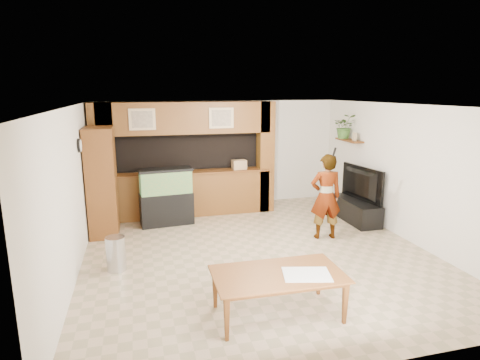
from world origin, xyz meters
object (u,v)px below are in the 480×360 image
object	(u,v)px
pantry_cabinet	(102,182)
dining_table	(279,296)
television	(357,184)
person	(326,197)
aquarium	(166,197)

from	to	relation	value
pantry_cabinet	dining_table	xyz separation A→B (m)	(2.35, -3.79, -0.78)
pantry_cabinet	dining_table	size ratio (longest dim) A/B	1.30
television	dining_table	bearing A→B (deg)	129.39
pantry_cabinet	person	bearing A→B (deg)	-17.74
television	aquarium	bearing A→B (deg)	71.05
person	aquarium	bearing A→B (deg)	-21.00
television	person	xyz separation A→B (m)	(-1.15, -0.80, -0.00)
pantry_cabinet	television	world-z (taller)	pantry_cabinet
television	dining_table	world-z (taller)	television
dining_table	pantry_cabinet	bearing A→B (deg)	122.75
pantry_cabinet	person	xyz separation A→B (m)	(4.20, -1.34, -0.24)
person	dining_table	distance (m)	3.12
person	pantry_cabinet	bearing A→B (deg)	-10.17
aquarium	television	bearing A→B (deg)	-16.33
aquarium	television	size ratio (longest dim) A/B	0.95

